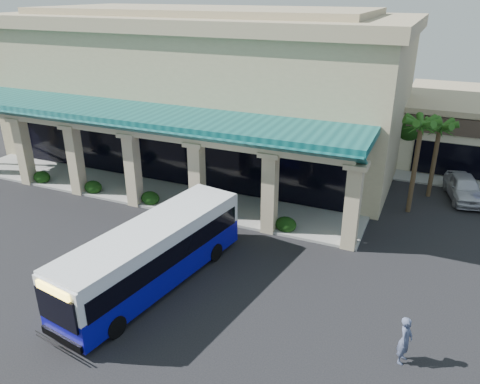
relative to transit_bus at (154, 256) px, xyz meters
The scene contains 9 objects.
ground 2.77m from the transit_bus, 48.93° to the left, with size 110.00×110.00×0.00m, color black.
main_building 19.35m from the transit_bus, 110.03° to the left, with size 30.80×14.80×11.35m, color tan, non-canonical shape.
arcade 10.81m from the transit_bus, 127.11° to the left, with size 30.00×6.20×5.70m, color #0C4749, non-canonical shape.
palm_0 16.32m from the transit_bus, 51.82° to the left, with size 2.40×2.40×6.60m, color #204F15, non-canonical shape.
palm_1 19.28m from the transit_bus, 55.01° to the left, with size 2.40×2.40×5.80m, color #204F15, non-canonical shape.
broadleaf_tree 22.65m from the transit_bus, 66.49° to the left, with size 2.60×2.60×4.81m, color black, non-canonical shape.
transit_bus is the anchor object (origin of this frame).
pedestrian 11.05m from the transit_bus, ahead, with size 0.70×0.46×1.92m, color #495271.
car_silver 20.80m from the transit_bus, 51.01° to the left, with size 1.87×4.64×1.58m, color #BABBC4.
Camera 1 is at (9.34, -16.93, 12.60)m, focal length 35.00 mm.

